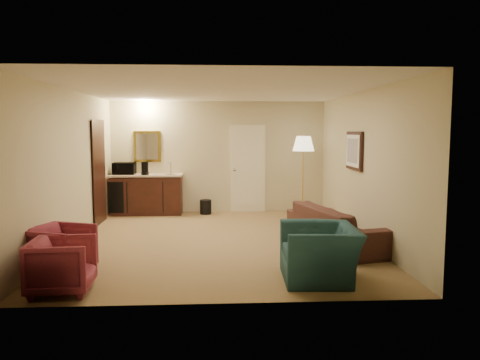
{
  "coord_description": "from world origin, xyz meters",
  "views": [
    {
      "loc": [
        -0.09,
        -8.03,
        1.91
      ],
      "look_at": [
        0.38,
        0.5,
        1.01
      ],
      "focal_mm": 35.0,
      "sensor_mm": 36.0,
      "label": 1
    }
  ],
  "objects_px": {
    "coffee_table": "(322,228)",
    "floor_lamp": "(303,176)",
    "sofa": "(337,220)",
    "waste_bin": "(206,207)",
    "coffee_maker": "(145,168)",
    "microwave": "(124,167)",
    "teal_armchair": "(320,244)",
    "wetbar_cabinet": "(147,194)",
    "rose_chair_far": "(62,263)",
    "rose_chair_near": "(60,247)"
  },
  "relations": [
    {
      "from": "wetbar_cabinet",
      "to": "rose_chair_near",
      "type": "xyz_separation_m",
      "value": [
        -0.5,
        -4.53,
        -0.09
      ]
    },
    {
      "from": "sofa",
      "to": "coffee_table",
      "type": "xyz_separation_m",
      "value": [
        -0.15,
        0.41,
        -0.23
      ]
    },
    {
      "from": "sofa",
      "to": "coffee_maker",
      "type": "height_order",
      "value": "coffee_maker"
    },
    {
      "from": "sofa",
      "to": "floor_lamp",
      "type": "bearing_deg",
      "value": -12.37
    },
    {
      "from": "wetbar_cabinet",
      "to": "teal_armchair",
      "type": "xyz_separation_m",
      "value": [
        2.91,
        -4.92,
        0.01
      ]
    },
    {
      "from": "sofa",
      "to": "teal_armchair",
      "type": "distance_m",
      "value": 1.88
    },
    {
      "from": "wetbar_cabinet",
      "to": "rose_chair_far",
      "type": "height_order",
      "value": "wetbar_cabinet"
    },
    {
      "from": "sofa",
      "to": "waste_bin",
      "type": "xyz_separation_m",
      "value": [
        -2.25,
        3.1,
        -0.27
      ]
    },
    {
      "from": "coffee_table",
      "to": "floor_lamp",
      "type": "height_order",
      "value": "floor_lamp"
    },
    {
      "from": "coffee_table",
      "to": "wetbar_cabinet",
      "type": "bearing_deg",
      "value": 141.36
    },
    {
      "from": "microwave",
      "to": "coffee_maker",
      "type": "relative_size",
      "value": 1.68
    },
    {
      "from": "wetbar_cabinet",
      "to": "microwave",
      "type": "relative_size",
      "value": 3.3
    },
    {
      "from": "microwave",
      "to": "coffee_maker",
      "type": "bearing_deg",
      "value": -11.89
    },
    {
      "from": "teal_armchair",
      "to": "rose_chair_far",
      "type": "distance_m",
      "value": 3.18
    },
    {
      "from": "teal_armchair",
      "to": "microwave",
      "type": "height_order",
      "value": "microwave"
    },
    {
      "from": "teal_armchair",
      "to": "floor_lamp",
      "type": "xyz_separation_m",
      "value": [
        0.63,
        4.46,
        0.44
      ]
    },
    {
      "from": "floor_lamp",
      "to": "coffee_maker",
      "type": "height_order",
      "value": "floor_lamp"
    },
    {
      "from": "wetbar_cabinet",
      "to": "waste_bin",
      "type": "relative_size",
      "value": 4.95
    },
    {
      "from": "rose_chair_far",
      "to": "coffee_table",
      "type": "height_order",
      "value": "rose_chair_far"
    },
    {
      "from": "sofa",
      "to": "waste_bin",
      "type": "relative_size",
      "value": 6.78
    },
    {
      "from": "coffee_table",
      "to": "coffee_maker",
      "type": "bearing_deg",
      "value": 142.47
    },
    {
      "from": "waste_bin",
      "to": "sofa",
      "type": "bearing_deg",
      "value": -54.05
    },
    {
      "from": "rose_chair_far",
      "to": "floor_lamp",
      "type": "height_order",
      "value": "floor_lamp"
    },
    {
      "from": "rose_chair_far",
      "to": "coffee_maker",
      "type": "relative_size",
      "value": 2.42
    },
    {
      "from": "wetbar_cabinet",
      "to": "microwave",
      "type": "height_order",
      "value": "microwave"
    },
    {
      "from": "microwave",
      "to": "teal_armchair",
      "type": "bearing_deg",
      "value": -53.81
    },
    {
      "from": "teal_armchair",
      "to": "coffee_maker",
      "type": "distance_m",
      "value": 5.67
    },
    {
      "from": "sofa",
      "to": "teal_armchair",
      "type": "relative_size",
      "value": 2.11
    },
    {
      "from": "rose_chair_far",
      "to": "microwave",
      "type": "bearing_deg",
      "value": -0.88
    },
    {
      "from": "wetbar_cabinet",
      "to": "rose_chair_near",
      "type": "distance_m",
      "value": 4.55
    },
    {
      "from": "floor_lamp",
      "to": "microwave",
      "type": "distance_m",
      "value": 4.07
    },
    {
      "from": "waste_bin",
      "to": "microwave",
      "type": "xyz_separation_m",
      "value": [
        -1.85,
        0.09,
        0.92
      ]
    },
    {
      "from": "rose_chair_near",
      "to": "rose_chair_far",
      "type": "distance_m",
      "value": 0.77
    },
    {
      "from": "rose_chair_near",
      "to": "floor_lamp",
      "type": "height_order",
      "value": "floor_lamp"
    },
    {
      "from": "coffee_table",
      "to": "floor_lamp",
      "type": "bearing_deg",
      "value": 87.95
    },
    {
      "from": "teal_armchair",
      "to": "microwave",
      "type": "bearing_deg",
      "value": -142.77
    },
    {
      "from": "coffee_table",
      "to": "coffee_maker",
      "type": "xyz_separation_m",
      "value": [
        -3.47,
        2.66,
        0.86
      ]
    },
    {
      "from": "waste_bin",
      "to": "coffee_maker",
      "type": "relative_size",
      "value": 1.12
    },
    {
      "from": "rose_chair_near",
      "to": "coffee_table",
      "type": "relative_size",
      "value": 1.01
    },
    {
      "from": "wetbar_cabinet",
      "to": "coffee_table",
      "type": "relative_size",
      "value": 2.27
    },
    {
      "from": "wetbar_cabinet",
      "to": "floor_lamp",
      "type": "bearing_deg",
      "value": -7.45
    },
    {
      "from": "rose_chair_near",
      "to": "microwave",
      "type": "relative_size",
      "value": 1.47
    },
    {
      "from": "sofa",
      "to": "rose_chair_far",
      "type": "xyz_separation_m",
      "value": [
        -3.85,
        -2.08,
        -0.08
      ]
    },
    {
      "from": "coffee_maker",
      "to": "microwave",
      "type": "bearing_deg",
      "value": -178.64
    },
    {
      "from": "sofa",
      "to": "rose_chair_near",
      "type": "distance_m",
      "value": 4.32
    },
    {
      "from": "teal_armchair",
      "to": "coffee_maker",
      "type": "bearing_deg",
      "value": -146.16
    },
    {
      "from": "coffee_table",
      "to": "coffee_maker",
      "type": "height_order",
      "value": "coffee_maker"
    },
    {
      "from": "rose_chair_far",
      "to": "microwave",
      "type": "xyz_separation_m",
      "value": [
        -0.25,
        5.27,
        0.73
      ]
    },
    {
      "from": "sofa",
      "to": "coffee_table",
      "type": "relative_size",
      "value": 3.11
    },
    {
      "from": "waste_bin",
      "to": "teal_armchair",
      "type": "bearing_deg",
      "value": -72.21
    }
  ]
}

